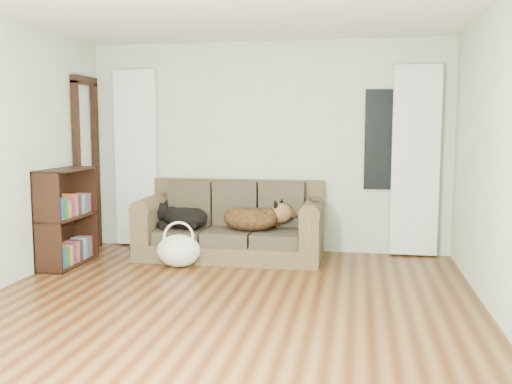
% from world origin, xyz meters
% --- Properties ---
extents(floor, '(5.00, 5.00, 0.00)m').
position_xyz_m(floor, '(0.00, 0.00, 0.00)').
color(floor, '#43210C').
rests_on(floor, ground).
extents(wall_back, '(4.50, 0.04, 2.60)m').
position_xyz_m(wall_back, '(0.00, 2.50, 1.30)').
color(wall_back, '#B0CBA6').
rests_on(wall_back, ground).
extents(wall_right, '(0.04, 5.00, 2.60)m').
position_xyz_m(wall_right, '(2.25, 0.00, 1.30)').
color(wall_right, '#B0CBA6').
rests_on(wall_right, ground).
extents(curtain_left, '(0.55, 0.08, 2.25)m').
position_xyz_m(curtain_left, '(-1.70, 2.42, 1.15)').
color(curtain_left, white).
rests_on(curtain_left, ground).
extents(curtain_right, '(0.55, 0.08, 2.25)m').
position_xyz_m(curtain_right, '(1.80, 2.42, 1.15)').
color(curtain_right, white).
rests_on(curtain_right, ground).
extents(window_pane, '(0.50, 0.03, 1.20)m').
position_xyz_m(window_pane, '(1.45, 2.47, 1.40)').
color(window_pane, black).
rests_on(window_pane, wall_back).
extents(door_casing, '(0.07, 0.60, 2.10)m').
position_xyz_m(door_casing, '(-2.20, 2.05, 1.05)').
color(door_casing, black).
rests_on(door_casing, ground).
extents(sofa, '(2.15, 0.93, 0.88)m').
position_xyz_m(sofa, '(-0.35, 1.97, 0.45)').
color(sofa, '#403926').
rests_on(sofa, floor).
extents(dog_black_lab, '(0.74, 0.68, 0.26)m').
position_xyz_m(dog_black_lab, '(-0.92, 1.89, 0.48)').
color(dog_black_lab, black).
rests_on(dog_black_lab, sofa).
extents(dog_shepherd, '(0.71, 0.52, 0.30)m').
position_xyz_m(dog_shepherd, '(-0.06, 1.92, 0.49)').
color(dog_shepherd, black).
rests_on(dog_shepherd, sofa).
extents(tv_remote, '(0.11, 0.17, 0.02)m').
position_xyz_m(tv_remote, '(0.65, 1.83, 0.73)').
color(tv_remote, black).
rests_on(tv_remote, sofa).
extents(tote_bag, '(0.55, 0.46, 0.36)m').
position_xyz_m(tote_bag, '(-0.82, 1.42, 0.16)').
color(tote_bag, white).
rests_on(tote_bag, floor).
extents(bookshelf, '(0.38, 0.89, 1.09)m').
position_xyz_m(bookshelf, '(-2.09, 1.30, 0.50)').
color(bookshelf, black).
rests_on(bookshelf, floor).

